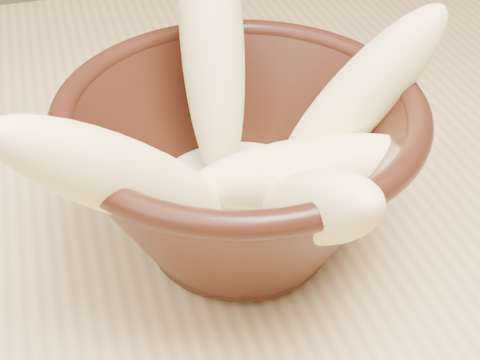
{
  "coord_description": "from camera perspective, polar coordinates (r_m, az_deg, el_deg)",
  "views": [
    {
      "loc": [
        -0.03,
        -0.42,
        1.08
      ],
      "look_at": [
        0.07,
        -0.09,
        0.81
      ],
      "focal_mm": 50.0,
      "sensor_mm": 36.0,
      "label": 1
    }
  ],
  "objects": [
    {
      "name": "table",
      "position": [
        0.59,
        -9.18,
        -6.93
      ],
      "size": [
        1.2,
        0.8,
        0.75
      ],
      "color": "tan",
      "rests_on": "ground"
    },
    {
      "name": "bowl",
      "position": [
        0.43,
        0.0,
        1.11
      ],
      "size": [
        0.23,
        0.23,
        0.12
      ],
      "rotation": [
        0.0,
        0.0,
        -0.28
      ],
      "color": "black",
      "rests_on": "table"
    },
    {
      "name": "milk_puddle",
      "position": [
        0.45,
        0.0,
        -2.01
      ],
      "size": [
        0.13,
        0.13,
        0.02
      ],
      "primitive_type": "cylinder",
      "color": "beige",
      "rests_on": "bowl"
    },
    {
      "name": "banana_upright",
      "position": [
        0.45,
        -2.41,
        12.09
      ],
      "size": [
        0.06,
        0.12,
        0.19
      ],
      "primitive_type": "ellipsoid",
      "rotation": [
        0.43,
        0.0,
        3.0
      ],
      "color": "#EFD08D",
      "rests_on": "bowl"
    },
    {
      "name": "banana_left",
      "position": [
        0.36,
        -9.45,
        0.08
      ],
      "size": [
        0.17,
        0.11,
        0.16
      ],
      "primitive_type": "ellipsoid",
      "rotation": [
        0.82,
        0.0,
        -1.11
      ],
      "color": "#EFD08D",
      "rests_on": "bowl"
    },
    {
      "name": "banana_right",
      "position": [
        0.44,
        9.94,
        6.69
      ],
      "size": [
        0.13,
        0.05,
        0.15
      ],
      "primitive_type": "ellipsoid",
      "rotation": [
        0.67,
        0.0,
        1.47
      ],
      "color": "#EFD08D",
      "rests_on": "bowl"
    },
    {
      "name": "banana_across",
      "position": [
        0.41,
        5.55,
        0.72
      ],
      "size": [
        0.16,
        0.08,
        0.07
      ],
      "primitive_type": "ellipsoid",
      "rotation": [
        1.41,
        0.0,
        1.31
      ],
      "color": "#EFD08D",
      "rests_on": "bowl"
    },
    {
      "name": "banana_front",
      "position": [
        0.37,
        6.37,
        -2.3
      ],
      "size": [
        0.05,
        0.14,
        0.13
      ],
      "primitive_type": "ellipsoid",
      "rotation": [
        0.88,
        0.0,
        0.06
      ],
      "color": "#EFD08D",
      "rests_on": "bowl"
    }
  ]
}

